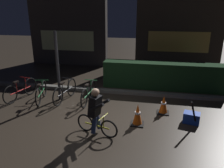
{
  "coord_description": "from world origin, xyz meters",
  "views": [
    {
      "loc": [
        1.43,
        -5.57,
        3.02
      ],
      "look_at": [
        0.2,
        0.6,
        0.9
      ],
      "focal_mm": 35.07,
      "sensor_mm": 36.0,
      "label": 1
    }
  ],
  "objects_px": {
    "street_post": "(58,67)",
    "parked_bike_center_right": "(89,93)",
    "traffic_cone_near": "(138,115)",
    "closed_umbrella": "(194,114)",
    "traffic_cone_far": "(164,105)",
    "parked_bike_center_left": "(65,91)",
    "blue_crate": "(192,118)",
    "cyclist": "(96,111)",
    "parked_bike_left_mid": "(41,92)",
    "parked_bike_leftmost": "(21,90)"
  },
  "relations": [
    {
      "from": "street_post",
      "to": "parked_bike_center_right",
      "type": "relative_size",
      "value": 1.5
    },
    {
      "from": "traffic_cone_near",
      "to": "closed_umbrella",
      "type": "height_order",
      "value": "closed_umbrella"
    },
    {
      "from": "street_post",
      "to": "traffic_cone_far",
      "type": "xyz_separation_m",
      "value": [
        3.6,
        -0.43,
        -0.92
      ]
    },
    {
      "from": "parked_bike_center_left",
      "to": "blue_crate",
      "type": "bearing_deg",
      "value": -95.28
    },
    {
      "from": "parked_bike_center_right",
      "to": "cyclist",
      "type": "relative_size",
      "value": 1.28
    },
    {
      "from": "parked_bike_left_mid",
      "to": "closed_umbrella",
      "type": "bearing_deg",
      "value": -115.47
    },
    {
      "from": "parked_bike_left_mid",
      "to": "parked_bike_center_right",
      "type": "height_order",
      "value": "parked_bike_center_right"
    },
    {
      "from": "parked_bike_left_mid",
      "to": "traffic_cone_near",
      "type": "distance_m",
      "value": 3.59
    },
    {
      "from": "parked_bike_center_right",
      "to": "parked_bike_left_mid",
      "type": "bearing_deg",
      "value": 98.94
    },
    {
      "from": "parked_bike_leftmost",
      "to": "cyclist",
      "type": "distance_m",
      "value": 3.71
    },
    {
      "from": "street_post",
      "to": "parked_bike_center_left",
      "type": "xyz_separation_m",
      "value": [
        0.24,
        -0.07,
        -0.85
      ]
    },
    {
      "from": "parked_bike_center_right",
      "to": "closed_umbrella",
      "type": "relative_size",
      "value": 1.87
    },
    {
      "from": "parked_bike_center_left",
      "to": "blue_crate",
      "type": "relative_size",
      "value": 3.67
    },
    {
      "from": "parked_bike_center_left",
      "to": "parked_bike_center_right",
      "type": "height_order",
      "value": "parked_bike_center_left"
    },
    {
      "from": "traffic_cone_far",
      "to": "blue_crate",
      "type": "xyz_separation_m",
      "value": [
        0.77,
        -0.47,
        -0.13
      ]
    },
    {
      "from": "traffic_cone_far",
      "to": "cyclist",
      "type": "distance_m",
      "value": 2.34
    },
    {
      "from": "closed_umbrella",
      "to": "parked_bike_leftmost",
      "type": "bearing_deg",
      "value": -57.94
    },
    {
      "from": "parked_bike_leftmost",
      "to": "parked_bike_left_mid",
      "type": "height_order",
      "value": "parked_bike_leftmost"
    },
    {
      "from": "parked_bike_center_left",
      "to": "parked_bike_center_right",
      "type": "xyz_separation_m",
      "value": [
        0.86,
        0.01,
        -0.01
      ]
    },
    {
      "from": "traffic_cone_near",
      "to": "closed_umbrella",
      "type": "xyz_separation_m",
      "value": [
        1.49,
        0.15,
        0.1
      ]
    },
    {
      "from": "street_post",
      "to": "cyclist",
      "type": "relative_size",
      "value": 1.92
    },
    {
      "from": "parked_bike_center_left",
      "to": "closed_umbrella",
      "type": "bearing_deg",
      "value": -98.57
    },
    {
      "from": "parked_bike_leftmost",
      "to": "parked_bike_left_mid",
      "type": "xyz_separation_m",
      "value": [
        0.8,
        -0.03,
        -0.02
      ]
    },
    {
      "from": "parked_bike_center_left",
      "to": "traffic_cone_far",
      "type": "bearing_deg",
      "value": -90.04
    },
    {
      "from": "parked_bike_leftmost",
      "to": "parked_bike_center_left",
      "type": "relative_size",
      "value": 0.98
    },
    {
      "from": "parked_bike_center_left",
      "to": "closed_umbrella",
      "type": "distance_m",
      "value": 4.27
    },
    {
      "from": "street_post",
      "to": "cyclist",
      "type": "xyz_separation_m",
      "value": [
        1.89,
        -1.99,
        -0.57
      ]
    },
    {
      "from": "parked_bike_center_left",
      "to": "cyclist",
      "type": "relative_size",
      "value": 1.3
    },
    {
      "from": "traffic_cone_far",
      "to": "parked_bike_center_left",
      "type": "bearing_deg",
      "value": 173.81
    },
    {
      "from": "parked_bike_center_left",
      "to": "cyclist",
      "type": "height_order",
      "value": "cyclist"
    },
    {
      "from": "parked_bike_center_left",
      "to": "traffic_cone_near",
      "type": "distance_m",
      "value": 2.91
    },
    {
      "from": "parked_bike_left_mid",
      "to": "closed_umbrella",
      "type": "relative_size",
      "value": 1.72
    },
    {
      "from": "parked_bike_center_left",
      "to": "blue_crate",
      "type": "distance_m",
      "value": 4.22
    },
    {
      "from": "traffic_cone_far",
      "to": "cyclist",
      "type": "bearing_deg",
      "value": -137.58
    },
    {
      "from": "blue_crate",
      "to": "closed_umbrella",
      "type": "distance_m",
      "value": 0.35
    },
    {
      "from": "street_post",
      "to": "blue_crate",
      "type": "relative_size",
      "value": 5.43
    },
    {
      "from": "street_post",
      "to": "parked_bike_left_mid",
      "type": "bearing_deg",
      "value": -153.94
    },
    {
      "from": "parked_bike_leftmost",
      "to": "traffic_cone_near",
      "type": "xyz_separation_m",
      "value": [
        4.25,
        -1.05,
        -0.04
      ]
    },
    {
      "from": "parked_bike_leftmost",
      "to": "cyclist",
      "type": "xyz_separation_m",
      "value": [
        3.26,
        -1.74,
        0.29
      ]
    },
    {
      "from": "parked_bike_center_right",
      "to": "closed_umbrella",
      "type": "xyz_separation_m",
      "value": [
        3.27,
        -1.1,
        0.06
      ]
    },
    {
      "from": "parked_bike_center_left",
      "to": "street_post",
      "type": "bearing_deg",
      "value": 80.9
    },
    {
      "from": "parked_bike_center_right",
      "to": "traffic_cone_near",
      "type": "distance_m",
      "value": 2.18
    },
    {
      "from": "closed_umbrella",
      "to": "blue_crate",
      "type": "bearing_deg",
      "value": -139.09
    },
    {
      "from": "parked_bike_center_left",
      "to": "closed_umbrella",
      "type": "height_order",
      "value": "closed_umbrella"
    },
    {
      "from": "traffic_cone_near",
      "to": "street_post",
      "type": "bearing_deg",
      "value": 155.7
    },
    {
      "from": "parked_bike_left_mid",
      "to": "parked_bike_center_left",
      "type": "bearing_deg",
      "value": -90.73
    },
    {
      "from": "parked_bike_leftmost",
      "to": "parked_bike_center_right",
      "type": "relative_size",
      "value": 0.99
    },
    {
      "from": "parked_bike_center_right",
      "to": "traffic_cone_far",
      "type": "height_order",
      "value": "parked_bike_center_right"
    },
    {
      "from": "blue_crate",
      "to": "cyclist",
      "type": "height_order",
      "value": "cyclist"
    },
    {
      "from": "parked_bike_center_right",
      "to": "blue_crate",
      "type": "distance_m",
      "value": 3.39
    }
  ]
}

